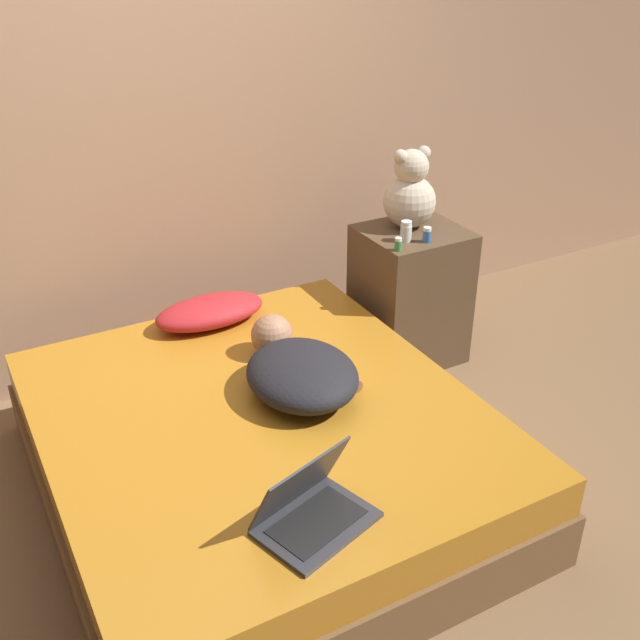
{
  "coord_description": "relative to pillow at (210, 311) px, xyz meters",
  "views": [
    {
      "loc": [
        -0.93,
        -2.18,
        2.06
      ],
      "look_at": [
        0.39,
        0.23,
        0.57
      ],
      "focal_mm": 42.0,
      "sensor_mm": 36.0,
      "label": 1
    }
  ],
  "objects": [
    {
      "name": "teddy_bear",
      "position": [
        1.03,
        -0.08,
        0.42
      ],
      "size": [
        0.26,
        0.26,
        0.39
      ],
      "color": "beige",
      "rests_on": "nightstand"
    },
    {
      "name": "pillow",
      "position": [
        0.0,
        0.0,
        0.0
      ],
      "size": [
        0.52,
        0.27,
        0.12
      ],
      "color": "red",
      "rests_on": "bed"
    },
    {
      "name": "bottle_blue",
      "position": [
        0.99,
        -0.29,
        0.29
      ],
      "size": [
        0.04,
        0.04,
        0.07
      ],
      "color": "#3866B2",
      "rests_on": "nightstand"
    },
    {
      "name": "bottle_green",
      "position": [
        0.82,
        -0.31,
        0.28
      ],
      "size": [
        0.03,
        0.03,
        0.06
      ],
      "color": "#3D8E4C",
      "rests_on": "nightstand"
    },
    {
      "name": "bed",
      "position": [
        -0.09,
        -0.74,
        -0.26
      ],
      "size": [
        1.62,
        1.84,
        0.39
      ],
      "color": "brown",
      "rests_on": "ground_plane"
    },
    {
      "name": "nightstand",
      "position": [
        1.03,
        -0.14,
        -0.1
      ],
      "size": [
        0.49,
        0.45,
        0.7
      ],
      "color": "brown",
      "rests_on": "ground_plane"
    },
    {
      "name": "bottle_white",
      "position": [
        0.91,
        -0.23,
        0.3
      ],
      "size": [
        0.05,
        0.05,
        0.1
      ],
      "color": "white",
      "rests_on": "nightstand"
    },
    {
      "name": "laptop",
      "position": [
        -0.2,
        -1.36,
        -0.01
      ],
      "size": [
        0.41,
        0.35,
        0.24
      ],
      "rotation": [
        0.0,
        0.0,
        0.31
      ],
      "color": "#333338",
      "rests_on": "bed"
    },
    {
      "name": "wall_back",
      "position": [
        -0.09,
        0.46,
        0.85
      ],
      "size": [
        8.0,
        0.06,
        2.6
      ],
      "color": "tan",
      "rests_on": "ground_plane"
    },
    {
      "name": "ground_plane",
      "position": [
        -0.09,
        -0.74,
        -0.45
      ],
      "size": [
        12.0,
        12.0,
        0.0
      ],
      "primitive_type": "plane",
      "color": "brown"
    },
    {
      "name": "person_lying",
      "position": [
        0.11,
        -0.67,
        0.02
      ],
      "size": [
        0.47,
        0.7,
        0.18
      ],
      "rotation": [
        0.0,
        0.0,
        -0.09
      ],
      "color": "black",
      "rests_on": "bed"
    }
  ]
}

